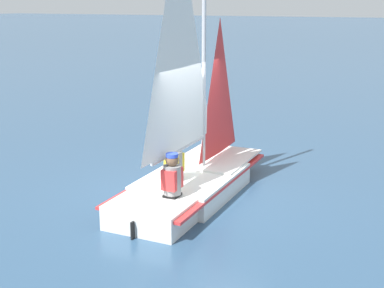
{
  "coord_description": "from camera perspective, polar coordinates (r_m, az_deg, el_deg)",
  "views": [
    {
      "loc": [
        -8.69,
        -4.32,
        3.59
      ],
      "look_at": [
        0.0,
        0.0,
        1.01
      ],
      "focal_mm": 50.0,
      "sensor_mm": 36.0,
      "label": 1
    }
  ],
  "objects": [
    {
      "name": "ground_plane",
      "position": [
        10.35,
        -0.0,
        -5.44
      ],
      "size": [
        260.0,
        260.0,
        0.0
      ],
      "primitive_type": "plane",
      "color": "#2D4C6B"
    },
    {
      "name": "sailboat_main",
      "position": [
        10.1,
        -0.07,
        -1.89
      ],
      "size": [
        4.39,
        1.65,
        5.15
      ],
      "rotation": [
        0.0,
        0.0,
        0.02
      ],
      "color": "white",
      "rests_on": "ground_plane"
    },
    {
      "name": "sailor_helm",
      "position": [
        9.85,
        -1.89,
        -2.62
      ],
      "size": [
        0.35,
        0.31,
        1.16
      ],
      "rotation": [
        0.0,
        0.0,
        0.02
      ],
      "color": "black",
      "rests_on": "ground_plane"
    },
    {
      "name": "sailor_crew",
      "position": [
        9.02,
        -2.13,
        -4.28
      ],
      "size": [
        0.35,
        0.31,
        1.16
      ],
      "rotation": [
        0.0,
        0.0,
        0.02
      ],
      "color": "black",
      "rests_on": "ground_plane"
    }
  ]
}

